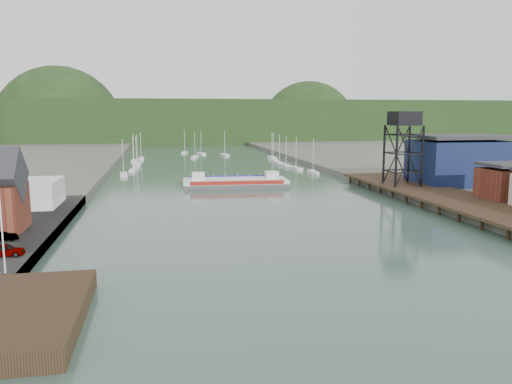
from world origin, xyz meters
name	(u,v)px	position (x,y,z in m)	size (l,w,h in m)	color
ground	(348,301)	(0.00, 0.00, 0.00)	(600.00, 600.00, 0.00)	#314C43
west_stage	(22,315)	(-29.00, 0.00, 0.90)	(10.00, 18.00, 1.80)	black
east_pier	(442,195)	(37.00, 45.00, 1.90)	(14.00, 70.00, 2.45)	black
white_shed	(5,194)	(-44.00, 50.00, 3.85)	(18.00, 12.00, 4.50)	silver
flagpole	(1,215)	(-33.00, 10.00, 7.60)	(0.16, 0.16, 12.00)	silver
lift_tower	(404,123)	(35.00, 58.00, 15.65)	(6.50, 6.50, 16.00)	black
blue_shed	(459,161)	(50.00, 60.00, 7.06)	(20.50, 14.50, 11.30)	#0D113B
marina_sailboats	(208,162)	(0.08, 138.46, 0.35)	(57.71, 92.65, 0.90)	silver
distant_hills	(179,125)	(-3.98, 301.35, 10.38)	(500.00, 120.00, 80.00)	#1B3216
chain_ferry	(235,182)	(0.81, 76.98, 1.04)	(25.65, 11.42, 3.63)	#4C4D4F
car_west_a	(5,250)	(-34.83, 16.63, 2.31)	(1.68, 4.18, 1.42)	#999999
car_west_b	(3,237)	(-37.12, 24.00, 2.18)	(1.24, 3.55, 1.17)	#999999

